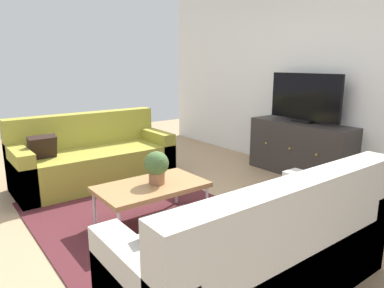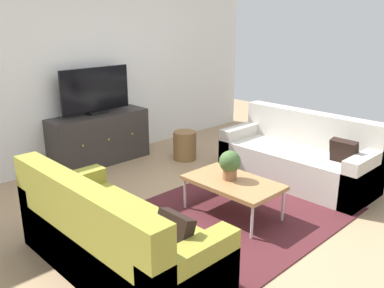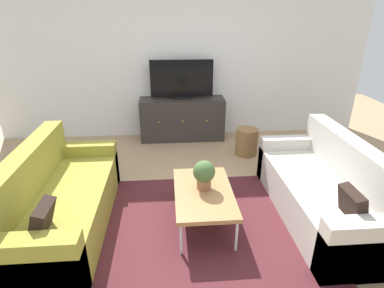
{
  "view_description": "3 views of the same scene",
  "coord_description": "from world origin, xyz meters",
  "px_view_note": "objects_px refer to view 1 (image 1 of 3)",
  "views": [
    {
      "loc": [
        2.78,
        -1.7,
        1.5
      ],
      "look_at": [
        0.0,
        0.41,
        0.69
      ],
      "focal_mm": 32.87,
      "sensor_mm": 36.0,
      "label": 1
    },
    {
      "loc": [
        -3.04,
        -2.69,
        2.05
      ],
      "look_at": [
        0.0,
        0.41,
        0.69
      ],
      "focal_mm": 38.74,
      "sensor_mm": 36.0,
      "label": 2
    },
    {
      "loc": [
        -0.26,
        -2.83,
        2.11
      ],
      "look_at": [
        0.0,
        0.41,
        0.69
      ],
      "focal_mm": 28.84,
      "sensor_mm": 36.0,
      "label": 3
    }
  ],
  "objects_px": {
    "coffee_table": "(151,188)",
    "couch_right_side": "(263,256)",
    "tv_console": "(300,149)",
    "potted_plant": "(157,166)",
    "wicker_basket": "(334,191)",
    "couch_left_side": "(92,160)",
    "flat_screen_tv": "(305,98)"
  },
  "relations": [
    {
      "from": "couch_left_side",
      "to": "coffee_table",
      "type": "bearing_deg",
      "value": -0.8
    },
    {
      "from": "tv_console",
      "to": "potted_plant",
      "type": "bearing_deg",
      "value": -87.35
    },
    {
      "from": "coffee_table",
      "to": "tv_console",
      "type": "relative_size",
      "value": 0.7
    },
    {
      "from": "couch_left_side",
      "to": "couch_right_side",
      "type": "distance_m",
      "value": 2.87
    },
    {
      "from": "potted_plant",
      "to": "wicker_basket",
      "type": "relative_size",
      "value": 0.74
    },
    {
      "from": "flat_screen_tv",
      "to": "wicker_basket",
      "type": "distance_m",
      "value": 1.49
    },
    {
      "from": "coffee_table",
      "to": "flat_screen_tv",
      "type": "xyz_separation_m",
      "value": [
        -0.1,
        2.42,
        0.68
      ]
    },
    {
      "from": "coffee_table",
      "to": "flat_screen_tv",
      "type": "relative_size",
      "value": 0.96
    },
    {
      "from": "couch_left_side",
      "to": "potted_plant",
      "type": "relative_size",
      "value": 6.14
    },
    {
      "from": "coffee_table",
      "to": "wicker_basket",
      "type": "height_order",
      "value": "wicker_basket"
    },
    {
      "from": "tv_console",
      "to": "wicker_basket",
      "type": "bearing_deg",
      "value": -37.37
    },
    {
      "from": "couch_right_side",
      "to": "tv_console",
      "type": "height_order",
      "value": "couch_right_side"
    },
    {
      "from": "couch_left_side",
      "to": "flat_screen_tv",
      "type": "distance_m",
      "value": 2.88
    },
    {
      "from": "tv_console",
      "to": "flat_screen_tv",
      "type": "distance_m",
      "value": 0.68
    },
    {
      "from": "couch_right_side",
      "to": "wicker_basket",
      "type": "height_order",
      "value": "couch_right_side"
    },
    {
      "from": "couch_right_side",
      "to": "flat_screen_tv",
      "type": "relative_size",
      "value": 1.83
    },
    {
      "from": "potted_plant",
      "to": "flat_screen_tv",
      "type": "distance_m",
      "value": 2.41
    },
    {
      "from": "coffee_table",
      "to": "tv_console",
      "type": "xyz_separation_m",
      "value": [
        -0.1,
        2.4,
        -0.0
      ]
    },
    {
      "from": "coffee_table",
      "to": "wicker_basket",
      "type": "xyz_separation_m",
      "value": [
        0.87,
        1.66,
        -0.15
      ]
    },
    {
      "from": "couch_left_side",
      "to": "wicker_basket",
      "type": "height_order",
      "value": "couch_left_side"
    },
    {
      "from": "coffee_table",
      "to": "potted_plant",
      "type": "bearing_deg",
      "value": 81.39
    },
    {
      "from": "couch_right_side",
      "to": "tv_console",
      "type": "xyz_separation_m",
      "value": [
        -1.46,
        2.37,
        0.07
      ]
    },
    {
      "from": "wicker_basket",
      "to": "tv_console",
      "type": "bearing_deg",
      "value": 142.63
    },
    {
      "from": "couch_left_side",
      "to": "wicker_basket",
      "type": "relative_size",
      "value": 4.53
    },
    {
      "from": "tv_console",
      "to": "couch_left_side",
      "type": "bearing_deg",
      "value": -120.76
    },
    {
      "from": "couch_right_side",
      "to": "potted_plant",
      "type": "distance_m",
      "value": 1.38
    },
    {
      "from": "flat_screen_tv",
      "to": "couch_left_side",
      "type": "bearing_deg",
      "value": -120.55
    },
    {
      "from": "coffee_table",
      "to": "wicker_basket",
      "type": "bearing_deg",
      "value": 62.27
    },
    {
      "from": "coffee_table",
      "to": "couch_right_side",
      "type": "bearing_deg",
      "value": 0.89
    },
    {
      "from": "couch_left_side",
      "to": "flat_screen_tv",
      "type": "height_order",
      "value": "flat_screen_tv"
    },
    {
      "from": "potted_plant",
      "to": "tv_console",
      "type": "xyz_separation_m",
      "value": [
        -0.11,
        2.34,
        -0.2
      ]
    },
    {
      "from": "couch_left_side",
      "to": "tv_console",
      "type": "bearing_deg",
      "value": 59.24
    }
  ]
}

